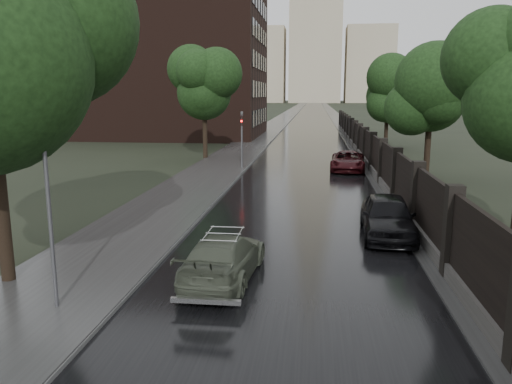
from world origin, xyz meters
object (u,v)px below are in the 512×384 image
lamp_post (49,204)px  volga_sedan (224,257)px  tree_left_far (204,93)px  tree_right_c (388,96)px  car_right_far (348,161)px  car_right_near (387,216)px  traffic_light (242,135)px  tree_right_b (431,98)px

lamp_post → volga_sedan: (3.60, 2.66, -2.03)m
tree_left_far → tree_right_c: size_ratio=1.05×
volga_sedan → car_right_far: (4.77, 20.98, 0.04)m
tree_right_c → car_right_near: 31.52m
tree_left_far → car_right_near: bearing=-61.5°
tree_left_far → traffic_light: 6.84m
lamp_post → car_right_far: 25.16m
tree_left_far → traffic_light: (3.70, -5.01, -2.84)m
tree_right_b → tree_right_c: (0.00, 18.00, 0.00)m
lamp_post → traffic_light: 23.52m
car_right_near → car_right_far: size_ratio=0.94×
tree_left_far → lamp_post: 28.73m
traffic_light → car_right_near: 17.80m
tree_right_c → car_right_far: bearing=-106.9°
volga_sedan → tree_right_c: bearing=-100.3°
tree_right_c → volga_sedan: size_ratio=1.59×
tree_right_c → traffic_light: (-11.80, -15.01, -2.55)m
car_right_near → traffic_light: bearing=118.1°
traffic_light → car_right_near: traffic_light is taller
tree_right_b → car_right_far: tree_right_b is taller
traffic_light → volga_sedan: 21.06m
volga_sedan → car_right_far: car_right_far is taller
tree_right_b → car_right_near: (-4.10, -12.97, -4.17)m
lamp_post → tree_right_c: bearing=71.5°
traffic_light → volga_sedan: (2.50, -20.84, -1.76)m
tree_left_far → lamp_post: size_ratio=1.45×
volga_sedan → car_right_near: bearing=-132.6°
tree_left_far → car_right_near: 24.28m
lamp_post → car_right_near: 11.74m
tree_right_b → traffic_light: tree_right_b is taller
tree_left_far → car_right_far: size_ratio=1.52×
tree_left_far → traffic_light: tree_left_far is taller
tree_left_far → tree_right_b: bearing=-27.3°
tree_right_c → car_right_near: size_ratio=1.53×
tree_left_far → volga_sedan: size_ratio=1.67×
tree_left_far → volga_sedan: tree_left_far is taller
traffic_light → car_right_near: (7.70, -15.96, -1.62)m
tree_left_far → volga_sedan: 26.97m
tree_right_b → lamp_post: bearing=-122.2°
tree_right_c → car_right_far: size_ratio=1.44×
lamp_post → car_right_far: (8.37, 23.64, -1.99)m
lamp_post → car_right_near: bearing=40.6°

